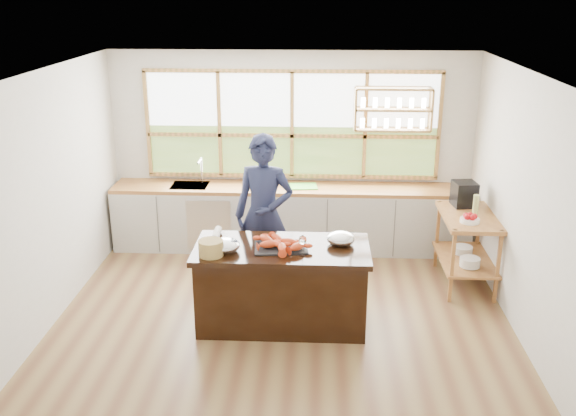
# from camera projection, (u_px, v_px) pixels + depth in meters

# --- Properties ---
(ground_plane) EXTENTS (5.00, 5.00, 0.00)m
(ground_plane) POSITION_uv_depth(u_px,v_px,m) (283.00, 314.00, 7.24)
(ground_plane) COLOR olive
(room_shell) EXTENTS (5.02, 4.52, 2.71)m
(room_shell) POSITION_uv_depth(u_px,v_px,m) (288.00, 152.00, 7.15)
(room_shell) COLOR silver
(room_shell) RESTS_ON ground_plane
(back_counter) EXTENTS (4.90, 0.63, 0.90)m
(back_counter) POSITION_uv_depth(u_px,v_px,m) (290.00, 217.00, 8.92)
(back_counter) COLOR beige
(back_counter) RESTS_ON ground_plane
(right_shelf_unit) EXTENTS (0.62, 1.10, 0.90)m
(right_shelf_unit) POSITION_uv_depth(u_px,v_px,m) (467.00, 238.00, 7.78)
(right_shelf_unit) COLOR #AC7736
(right_shelf_unit) RESTS_ON ground_plane
(island) EXTENTS (1.85, 0.90, 0.90)m
(island) POSITION_uv_depth(u_px,v_px,m) (282.00, 285.00, 6.90)
(island) COLOR black
(island) RESTS_ON ground_plane
(cook) EXTENTS (0.77, 0.58, 1.92)m
(cook) POSITION_uv_depth(u_px,v_px,m) (264.00, 215.00, 7.50)
(cook) COLOR #1A1F3C
(cook) RESTS_ON ground_plane
(potted_plant) EXTENTS (0.16, 0.13, 0.26)m
(potted_plant) POSITION_uv_depth(u_px,v_px,m) (267.00, 176.00, 8.80)
(potted_plant) COLOR slate
(potted_plant) RESTS_ON back_counter
(cutting_board) EXTENTS (0.43, 0.34, 0.01)m
(cutting_board) POSITION_uv_depth(u_px,v_px,m) (302.00, 186.00, 8.76)
(cutting_board) COLOR #5DC83E
(cutting_board) RESTS_ON back_counter
(espresso_machine) EXTENTS (0.31, 0.32, 0.31)m
(espresso_machine) POSITION_uv_depth(u_px,v_px,m) (464.00, 194.00, 7.97)
(espresso_machine) COLOR black
(espresso_machine) RESTS_ON right_shelf_unit
(wine_bottle) EXTENTS (0.08, 0.08, 0.28)m
(wine_bottle) POSITION_uv_depth(u_px,v_px,m) (476.00, 206.00, 7.59)
(wine_bottle) COLOR #A1AF5D
(wine_bottle) RESTS_ON right_shelf_unit
(fruit_bowl) EXTENTS (0.23, 0.23, 0.11)m
(fruit_bowl) POSITION_uv_depth(u_px,v_px,m) (470.00, 219.00, 7.44)
(fruit_bowl) COLOR white
(fruit_bowl) RESTS_ON right_shelf_unit
(slate_board) EXTENTS (0.59, 0.45, 0.02)m
(slate_board) POSITION_uv_depth(u_px,v_px,m) (281.00, 247.00, 6.73)
(slate_board) COLOR black
(slate_board) RESTS_ON island
(lobster_pile) EXTENTS (0.55, 0.48, 0.08)m
(lobster_pile) POSITION_uv_depth(u_px,v_px,m) (280.00, 243.00, 6.70)
(lobster_pile) COLOR red
(lobster_pile) RESTS_ON slate_board
(mixing_bowl_left) EXTENTS (0.30, 0.30, 0.15)m
(mixing_bowl_left) POSITION_uv_depth(u_px,v_px,m) (225.00, 246.00, 6.62)
(mixing_bowl_left) COLOR silver
(mixing_bowl_left) RESTS_ON island
(mixing_bowl_right) EXTENTS (0.30, 0.30, 0.14)m
(mixing_bowl_right) POSITION_uv_depth(u_px,v_px,m) (341.00, 239.00, 6.81)
(mixing_bowl_right) COLOR silver
(mixing_bowl_right) RESTS_ON island
(wine_glass) EXTENTS (0.08, 0.08, 0.22)m
(wine_glass) POSITION_uv_depth(u_px,v_px,m) (303.00, 241.00, 6.49)
(wine_glass) COLOR white
(wine_glass) RESTS_ON island
(wicker_basket) EXTENTS (0.25, 0.25, 0.16)m
(wicker_basket) POSITION_uv_depth(u_px,v_px,m) (211.00, 248.00, 6.52)
(wicker_basket) COLOR #AC8B42
(wicker_basket) RESTS_ON island
(parchment_roll) EXTENTS (0.09, 0.30, 0.08)m
(parchment_roll) POSITION_uv_depth(u_px,v_px,m) (217.00, 234.00, 7.00)
(parchment_roll) COLOR silver
(parchment_roll) RESTS_ON island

